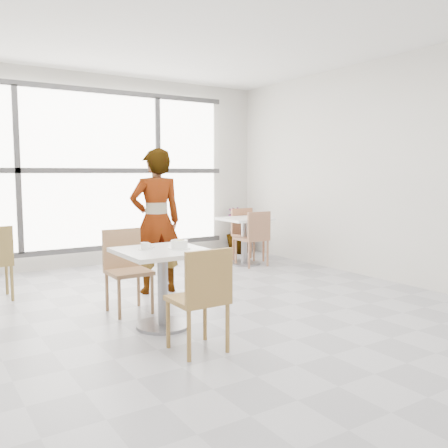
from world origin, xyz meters
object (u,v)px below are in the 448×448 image
oatmeal_bowl (179,244)px  plant_right (239,230)px  main_table (163,273)px  chair_near (202,293)px  coffee_cup (145,247)px  bg_chair_right_near (255,235)px  bg_chair_right_far (245,231)px  chair_far (126,264)px  bg_table_right (244,234)px  person (156,221)px

oatmeal_bowl → plant_right: bearing=47.6°
main_table → chair_near: bearing=-92.1°
coffee_cup → bg_chair_right_near: bg_chair_right_near is taller
oatmeal_bowl → bg_chair_right_far: 3.59m
bg_chair_right_near → bg_chair_right_far: bearing=-110.7°
chair_far → bg_table_right: 2.97m
oatmeal_bowl → main_table: bearing=162.0°
main_table → chair_near: 0.79m
bg_chair_right_near → bg_chair_right_far: (0.20, 0.53, 0.00)m
chair_near → bg_table_right: 3.90m
bg_chair_right_near → bg_chair_right_far: same height
main_table → chair_near: chair_near is taller
bg_table_right → oatmeal_bowl: bearing=-136.5°
main_table → plant_right: (3.04, 3.11, -0.11)m
chair_near → oatmeal_bowl: size_ratio=4.14×
chair_near → oatmeal_bowl: chair_near is taller
chair_far → bg_chair_right_far: bearing=31.7°
main_table → chair_far: 0.72m
coffee_cup → bg_chair_right_far: bearing=39.7°
chair_far → oatmeal_bowl: size_ratio=4.14×
main_table → bg_chair_right_near: size_ratio=0.92×
chair_near → person: size_ratio=0.49×
coffee_cup → oatmeal_bowl: bearing=-22.3°
chair_near → coffee_cup: 0.91m
chair_far → chair_near: bearing=-87.8°
plant_right → coffee_cup: bearing=-136.3°
person → plant_right: person is taller
oatmeal_bowl → bg_table_right: oatmeal_bowl is taller
main_table → chair_near: size_ratio=0.92×
bg_chair_right_far → plant_right: bg_chair_right_far is taller
chair_near → coffee_cup: chair_near is taller
chair_far → bg_table_right: bearing=29.5°
person → bg_chair_right_near: (1.99, 0.65, -0.38)m
bg_table_right → plant_right: plant_right is taller
chair_near → chair_far: (-0.06, 1.50, 0.00)m
main_table → oatmeal_bowl: (0.15, -0.05, 0.27)m
chair_near → bg_chair_right_near: size_ratio=1.00×
chair_far → oatmeal_bowl: chair_far is taller
chair_near → coffee_cup: size_ratio=5.47×
oatmeal_bowl → bg_table_right: 3.25m
bg_chair_right_near → plant_right: bg_chair_right_near is taller
bg_chair_right_near → main_table: bearing=37.3°
chair_far → bg_chair_right_far: same height
coffee_cup → bg_chair_right_far: size_ratio=0.18×
chair_far → coffee_cup: 0.70m
person → oatmeal_bowl: bearing=81.7°
person → plant_right: (2.52, 1.85, -0.47)m
bg_chair_right_far → person: bearing=-151.7°
bg_table_right → plant_right: (0.54, 0.94, -0.07)m
chair_far → oatmeal_bowl: bearing=-72.5°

